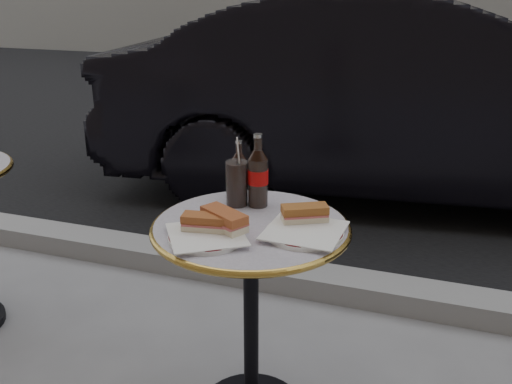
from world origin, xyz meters
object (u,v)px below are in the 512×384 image
(plate_left, at_px, (207,237))
(parked_car, at_px, (415,97))
(plate_right, at_px, (305,233))
(bistro_table, at_px, (251,325))
(cola_bottle_left, at_px, (239,168))
(cola_bottle_right, at_px, (258,170))
(cola_glass, at_px, (237,183))

(plate_left, bearing_deg, parked_car, 81.47)
(plate_left, bearing_deg, plate_right, 24.65)
(bistro_table, relative_size, plate_right, 3.14)
(cola_bottle_left, distance_m, parked_car, 2.30)
(plate_left, height_order, plate_right, same)
(plate_left, height_order, cola_bottle_right, cola_bottle_right)
(plate_left, xyz_separation_m, plate_right, (0.26, 0.12, 0.00))
(plate_left, xyz_separation_m, parked_car, (0.39, 2.62, -0.05))
(plate_left, relative_size, cola_bottle_right, 0.91)
(bistro_table, xyz_separation_m, cola_bottle_left, (-0.12, 0.22, 0.47))
(plate_right, bearing_deg, bistro_table, 171.95)
(cola_bottle_left, height_order, cola_bottle_right, cola_bottle_right)
(plate_right, bearing_deg, parked_car, 87.02)
(plate_right, distance_m, cola_bottle_left, 0.40)
(cola_bottle_left, bearing_deg, cola_bottle_right, -36.04)
(bistro_table, height_order, cola_bottle_left, cola_bottle_left)
(cola_bottle_left, relative_size, cola_glass, 1.30)
(plate_left, bearing_deg, bistro_table, 59.77)
(bistro_table, height_order, plate_left, plate_left)
(plate_right, xyz_separation_m, cola_glass, (-0.27, 0.16, 0.07))
(bistro_table, distance_m, plate_right, 0.41)
(cola_bottle_right, bearing_deg, plate_right, -40.71)
(cola_bottle_right, distance_m, parked_car, 2.35)
(cola_bottle_right, bearing_deg, parked_car, 81.76)
(parked_car, bearing_deg, bistro_table, 166.01)
(plate_left, relative_size, plate_right, 0.97)
(bistro_table, bearing_deg, plate_right, -8.05)
(plate_left, xyz_separation_m, cola_bottle_left, (-0.03, 0.36, 0.09))
(plate_left, distance_m, cola_glass, 0.29)
(cola_glass, bearing_deg, bistro_table, -54.50)
(plate_right, distance_m, parked_car, 2.50)
(cola_bottle_right, height_order, cola_glass, cola_bottle_right)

